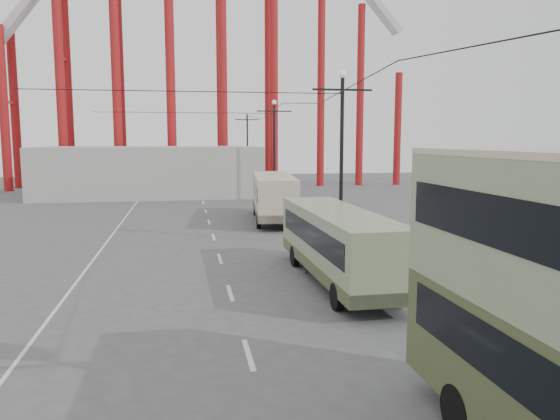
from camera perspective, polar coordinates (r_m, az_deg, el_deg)
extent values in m
cube|color=silver|center=(29.55, -6.66, -3.84)|extent=(0.15, 82.00, 0.01)
cube|color=silver|center=(31.51, 4.95, -3.11)|extent=(0.12, 120.00, 0.01)
cube|color=silver|center=(30.81, -18.01, -3.70)|extent=(0.12, 120.00, 0.01)
cylinder|color=black|center=(29.14, 6.43, 4.91)|extent=(0.20, 0.20, 9.00)
cylinder|color=black|center=(29.63, 6.31, -3.33)|extent=(0.44, 0.44, 0.50)
cube|color=black|center=(29.23, 6.54, 12.38)|extent=(3.20, 0.10, 0.10)
sphere|color=white|center=(29.31, 6.57, 13.93)|extent=(0.44, 0.44, 0.44)
cylinder|color=black|center=(50.62, -0.60, 5.99)|extent=(0.20, 0.20, 9.00)
cylinder|color=black|center=(50.90, -0.59, 1.20)|extent=(0.44, 0.44, 0.50)
cube|color=black|center=(50.67, -0.60, 10.29)|extent=(3.20, 0.10, 0.10)
sphere|color=white|center=(50.72, -0.60, 11.19)|extent=(0.44, 0.44, 0.44)
cylinder|color=black|center=(72.42, -3.43, 6.40)|extent=(0.20, 0.20, 9.00)
cylinder|color=black|center=(72.61, -3.40, 3.04)|extent=(0.44, 0.44, 0.50)
cube|color=black|center=(72.45, -3.45, 9.41)|extent=(3.20, 0.10, 0.10)
sphere|color=white|center=(72.48, -3.46, 10.04)|extent=(0.44, 0.44, 0.44)
cylinder|color=#9D1711|center=(67.87, -26.90, 9.36)|extent=(1.00, 1.00, 18.00)
cylinder|color=#9D1711|center=(71.70, -25.96, 9.26)|extent=(1.00, 1.00, 18.00)
cylinder|color=#9D1711|center=(66.77, -22.06, 13.54)|extent=(1.00, 1.00, 27.00)
cylinder|color=#9D1711|center=(70.67, -21.37, 13.20)|extent=(1.00, 1.00, 27.00)
cylinder|color=#9D1711|center=(66.51, -16.95, 17.71)|extent=(1.00, 1.00, 36.00)
cylinder|color=#9D1711|center=(70.42, -16.54, 17.12)|extent=(1.00, 1.00, 36.00)
cylinder|color=#9D1711|center=(68.62, 4.33, 15.13)|extent=(0.90, 0.90, 30.00)
cylinder|color=#9D1711|center=(69.58, 8.38, 11.65)|extent=(0.90, 0.90, 22.00)
cylinder|color=#9D1711|center=(71.11, 12.19, 8.24)|extent=(0.90, 0.90, 14.00)
cube|color=#A7A7A2|center=(57.14, -13.34, 3.94)|extent=(22.00, 10.00, 5.00)
cylinder|color=black|center=(11.77, 18.22, -19.33)|extent=(0.30, 1.04, 1.03)
cube|color=gray|center=(21.98, 6.04, -3.37)|extent=(2.55, 10.40, 2.26)
cube|color=black|center=(21.92, 6.05, -2.40)|extent=(2.56, 9.27, 0.89)
cube|color=#3F4927|center=(22.17, 6.01, -5.64)|extent=(2.58, 10.40, 0.47)
cube|color=gray|center=(21.79, 6.08, -0.25)|extent=(2.57, 10.40, 0.15)
cylinder|color=black|center=(24.72, 1.65, -4.91)|extent=(0.28, 0.95, 0.94)
cylinder|color=black|center=(25.26, 6.38, -4.69)|extent=(0.28, 0.95, 0.94)
cylinder|color=black|center=(18.89, 5.82, -8.83)|extent=(0.28, 0.95, 0.94)
cylinder|color=black|center=(19.59, 11.85, -8.36)|extent=(0.28, 0.95, 0.94)
cube|color=#C1B69C|center=(38.56, -0.69, 1.55)|extent=(3.55, 10.57, 2.49)
cube|color=black|center=(38.52, -0.69, 2.17)|extent=(3.47, 9.33, 0.99)
cube|color=#3F4927|center=(38.67, -0.68, 0.10)|extent=(3.58, 10.57, 0.52)
cube|color=#C1B69C|center=(38.44, -0.69, 3.52)|extent=(3.57, 10.57, 0.17)
cylinder|color=black|center=(41.32, -2.56, 0.13)|extent=(0.39, 1.06, 1.04)
cylinder|color=black|center=(41.47, 0.68, 0.16)|extent=(0.39, 1.06, 1.04)
cylinder|color=black|center=(35.57, -2.23, -1.05)|extent=(0.39, 1.06, 1.04)
cylinder|color=black|center=(35.74, 1.53, -1.01)|extent=(0.39, 1.06, 1.04)
imported|color=#222127|center=(23.52, 3.10, -4.63)|extent=(0.61, 0.40, 1.68)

